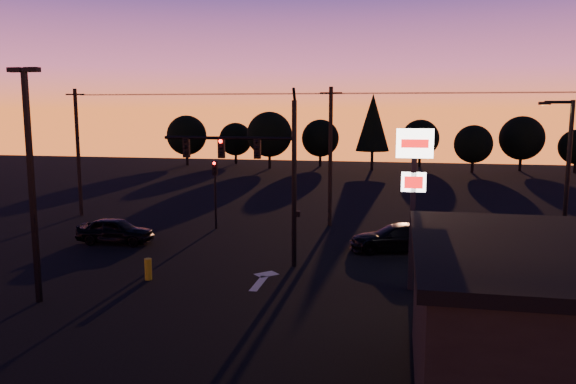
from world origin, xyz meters
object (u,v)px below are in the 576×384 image
at_px(car_right, 397,238).
at_px(traffic_signal_mast, 262,165).
at_px(car_left, 115,231).
at_px(streetlight, 565,179).
at_px(parking_lot_light, 31,170).
at_px(pylon_sign, 414,175).
at_px(bollard, 148,269).
at_px(secondary_signal, 215,184).
at_px(suv_parked, 466,302).

bearing_deg(car_right, traffic_signal_mast, -70.47).
distance_m(car_left, car_right, 15.81).
xyz_separation_m(streetlight, car_left, (-23.28, 1.17, -3.69)).
bearing_deg(traffic_signal_mast, parking_lot_light, -136.63).
xyz_separation_m(pylon_sign, car_right, (-0.62, 6.47, -4.18)).
relative_size(bollard, car_right, 0.19).
bearing_deg(bollard, traffic_signal_mast, 37.73).
height_order(traffic_signal_mast, bollard, traffic_signal_mast).
distance_m(secondary_signal, bollard, 11.18).
height_order(car_left, suv_parked, suv_parked).
bearing_deg(pylon_sign, parking_lot_light, -162.77).
xyz_separation_m(car_left, car_right, (15.76, 1.30, 0.00)).
bearing_deg(bollard, car_left, 128.56).
height_order(pylon_sign, streetlight, streetlight).
distance_m(pylon_sign, suv_parked, 5.72).
height_order(bollard, car_right, car_right).
height_order(traffic_signal_mast, streetlight, traffic_signal_mast).
xyz_separation_m(traffic_signal_mast, pylon_sign, (7.10, -2.49, -0.02)).
distance_m(parking_lot_light, bollard, 6.68).
bearing_deg(car_right, pylon_sign, -6.58).
xyz_separation_m(parking_lot_light, bollard, (2.99, 3.58, -4.79)).
height_order(bollard, suv_parked, suv_parked).
bearing_deg(car_right, car_left, -97.30).
height_order(bollard, car_left, car_left).
relative_size(secondary_signal, suv_parked, 0.79).
relative_size(streetlight, suv_parked, 1.46).
distance_m(streetlight, car_right, 8.74).
bearing_deg(suv_parked, traffic_signal_mast, 154.24).
xyz_separation_m(bollard, car_left, (-4.86, 6.10, 0.25)).
height_order(secondary_signal, car_right, secondary_signal).
bearing_deg(car_right, secondary_signal, -119.17).
relative_size(pylon_sign, car_right, 1.34).
distance_m(secondary_signal, car_left, 6.84).
bearing_deg(parking_lot_light, suv_parked, 3.70).
height_order(traffic_signal_mast, secondary_signal, traffic_signal_mast).
distance_m(pylon_sign, car_left, 17.67).
distance_m(car_right, suv_parked, 10.23).
height_order(car_right, suv_parked, suv_parked).
relative_size(car_right, suv_parked, 0.93).
distance_m(parking_lot_light, car_left, 10.85).
distance_m(parking_lot_light, streetlight, 23.05).
bearing_deg(secondary_signal, traffic_signal_mast, -56.81).
distance_m(pylon_sign, bollard, 12.37).
relative_size(streetlight, car_right, 1.58).
bearing_deg(car_left, secondary_signal, -44.46).
xyz_separation_m(pylon_sign, suv_parked, (1.90, -3.44, -4.15)).
distance_m(bollard, suv_parked, 13.65).
height_order(traffic_signal_mast, parking_lot_light, parking_lot_light).
distance_m(traffic_signal_mast, bollard, 7.14).
height_order(traffic_signal_mast, car_left, traffic_signal_mast).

